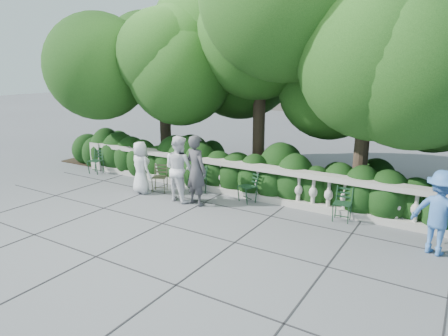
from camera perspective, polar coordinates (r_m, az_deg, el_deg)
The scene contains 13 objects.
ground at distance 10.16m, azimuth -2.99°, elevation -6.68°, with size 90.00×90.00×0.00m, color #53545B.
balustrade at distance 11.45m, azimuth 2.11°, elevation -1.64°, with size 12.00×0.44×1.00m.
shrub_hedge at distance 12.60m, azimuth 4.79°, elevation -2.47°, with size 15.00×2.60×1.70m, color black, non-canonical shape.
tree_canopy at distance 11.95m, azimuth 8.69°, elevation 15.75°, with size 15.04×6.52×6.78m.
chair_a at distance 14.55m, azimuth -18.14°, elevation -0.85°, with size 0.44×0.48×0.84m, color black, non-canonical shape.
chair_b at distance 11.73m, azimuth -4.31°, elevation -3.75°, with size 0.44×0.48×0.84m, color black, non-canonical shape.
chair_d at distance 10.03m, azimuth 16.22°, elevation -7.53°, with size 0.44×0.48×0.84m, color black, non-canonical shape.
chair_e at distance 11.00m, azimuth 2.74°, elevation -4.99°, with size 0.44×0.48×0.84m, color black, non-canonical shape.
chair_weathered at distance 11.97m, azimuth -9.29°, elevation -3.54°, with size 0.44×0.48×0.84m, color black, non-canonical shape.
person_businessman at distance 11.89m, azimuth -11.79°, elevation 0.07°, with size 0.75×0.49×1.54m, color silver.
person_woman_grey at distance 10.62m, azimuth -4.00°, elevation -0.34°, with size 0.69×0.46×1.90m, color #3B3A3E.
person_casual_man at distance 11.02m, azimuth -6.43°, elevation -0.06°, with size 0.89×0.69×1.83m, color white.
person_older_blue at distance 8.93m, azimuth 28.46°, elevation -5.66°, with size 1.11×0.64×1.71m, color #3866AA.
Camera 1 is at (5.42, -7.77, 3.66)m, focal length 32.00 mm.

